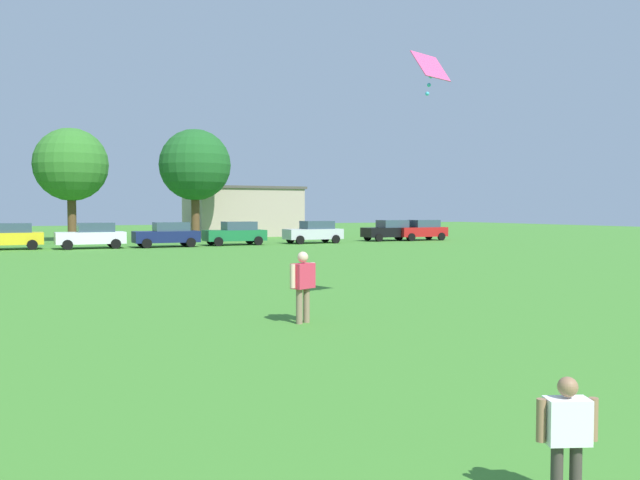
{
  "coord_description": "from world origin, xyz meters",
  "views": [
    {
      "loc": [
        -4.04,
        0.67,
        2.55
      ],
      "look_at": [
        1.07,
        11.37,
        1.99
      ],
      "focal_mm": 36.85,
      "sensor_mm": 36.0,
      "label": 1
    }
  ],
  "objects_px": {
    "parked_car_navy_2": "(167,234)",
    "parked_car_red_6": "(421,230)",
    "parked_car_white_1": "(92,235)",
    "parked_car_green_3": "(236,233)",
    "parked_car_silver_4": "(314,232)",
    "parked_car_black_5": "(390,230)",
    "parked_car_yellow_0": "(8,236)",
    "adult_bystander": "(303,281)",
    "tree_right": "(71,165)",
    "tree_far_right": "(195,165)",
    "kite": "(430,69)",
    "child_kite_flyer": "(567,430)"
  },
  "relations": [
    {
      "from": "parked_car_navy_2",
      "to": "parked_car_red_6",
      "type": "distance_m",
      "value": 21.04
    },
    {
      "from": "parked_car_red_6",
      "to": "parked_car_white_1",
      "type": "bearing_deg",
      "value": 0.73
    },
    {
      "from": "parked_car_green_3",
      "to": "parked_car_white_1",
      "type": "bearing_deg",
      "value": -0.39
    },
    {
      "from": "parked_car_silver_4",
      "to": "parked_car_black_5",
      "type": "height_order",
      "value": "same"
    },
    {
      "from": "parked_car_yellow_0",
      "to": "parked_car_white_1",
      "type": "xyz_separation_m",
      "value": [
        4.92,
        -1.05,
        0.0
      ]
    },
    {
      "from": "adult_bystander",
      "to": "parked_car_white_1",
      "type": "relative_size",
      "value": 0.37
    },
    {
      "from": "parked_car_silver_4",
      "to": "parked_car_black_5",
      "type": "distance_m",
      "value": 7.24
    },
    {
      "from": "parked_car_black_5",
      "to": "tree_right",
      "type": "height_order",
      "value": "tree_right"
    },
    {
      "from": "parked_car_yellow_0",
      "to": "parked_car_silver_4",
      "type": "bearing_deg",
      "value": 176.72
    },
    {
      "from": "parked_car_red_6",
      "to": "tree_far_right",
      "type": "distance_m",
      "value": 19.46
    },
    {
      "from": "adult_bystander",
      "to": "parked_car_yellow_0",
      "type": "bearing_deg",
      "value": 77.26
    },
    {
      "from": "kite",
      "to": "parked_car_green_3",
      "type": "bearing_deg",
      "value": 80.8
    },
    {
      "from": "parked_car_green_3",
      "to": "tree_right",
      "type": "height_order",
      "value": "tree_right"
    },
    {
      "from": "parked_car_silver_4",
      "to": "tree_far_right",
      "type": "relative_size",
      "value": 0.47
    },
    {
      "from": "parked_car_navy_2",
      "to": "parked_car_silver_4",
      "type": "relative_size",
      "value": 1.0
    },
    {
      "from": "parked_car_white_1",
      "to": "parked_car_green_3",
      "type": "relative_size",
      "value": 1.0
    },
    {
      "from": "parked_car_white_1",
      "to": "parked_car_silver_4",
      "type": "height_order",
      "value": "same"
    },
    {
      "from": "parked_car_white_1",
      "to": "parked_car_navy_2",
      "type": "xyz_separation_m",
      "value": [
        4.82,
        -0.39,
        0.0
      ]
    },
    {
      "from": "parked_car_white_1",
      "to": "parked_car_black_5",
      "type": "relative_size",
      "value": 1.0
    },
    {
      "from": "parked_car_silver_4",
      "to": "tree_far_right",
      "type": "height_order",
      "value": "tree_far_right"
    },
    {
      "from": "adult_bystander",
      "to": "parked_car_black_5",
      "type": "xyz_separation_m",
      "value": [
        22.06,
        32.2,
        -0.1
      ]
    },
    {
      "from": "parked_car_red_6",
      "to": "tree_right",
      "type": "xyz_separation_m",
      "value": [
        -26.15,
        10.22,
        5.19
      ]
    },
    {
      "from": "child_kite_flyer",
      "to": "parked_car_black_5",
      "type": "distance_m",
      "value": 47.78
    },
    {
      "from": "parked_car_green_3",
      "to": "parked_car_silver_4",
      "type": "relative_size",
      "value": 1.0
    },
    {
      "from": "adult_bystander",
      "to": "parked_car_green_3",
      "type": "distance_m",
      "value": 32.61
    },
    {
      "from": "parked_car_yellow_0",
      "to": "parked_car_silver_4",
      "type": "relative_size",
      "value": 1.0
    },
    {
      "from": "parked_car_navy_2",
      "to": "parked_car_green_3",
      "type": "bearing_deg",
      "value": -176.23
    },
    {
      "from": "parked_car_silver_4",
      "to": "kite",
      "type": "bearing_deg",
      "value": 70.15
    },
    {
      "from": "parked_car_navy_2",
      "to": "kite",
      "type": "bearing_deg",
      "value": 89.87
    },
    {
      "from": "adult_bystander",
      "to": "tree_right",
      "type": "bearing_deg",
      "value": 68.71
    },
    {
      "from": "tree_far_right",
      "to": "parked_car_silver_4",
      "type": "bearing_deg",
      "value": -53.45
    },
    {
      "from": "parked_car_red_6",
      "to": "tree_right",
      "type": "distance_m",
      "value": 28.56
    },
    {
      "from": "parked_car_white_1",
      "to": "tree_right",
      "type": "distance_m",
      "value": 11.76
    },
    {
      "from": "adult_bystander",
      "to": "tree_right",
      "type": "xyz_separation_m",
      "value": [
        -1.31,
        42.03,
        5.1
      ]
    },
    {
      "from": "adult_bystander",
      "to": "parked_car_white_1",
      "type": "distance_m",
      "value": 31.49
    },
    {
      "from": "parked_car_navy_2",
      "to": "tree_right",
      "type": "bearing_deg",
      "value": -64.89
    },
    {
      "from": "adult_bystander",
      "to": "parked_car_white_1",
      "type": "bearing_deg",
      "value": 68.76
    },
    {
      "from": "kite",
      "to": "parked_car_white_1",
      "type": "relative_size",
      "value": 0.28
    },
    {
      "from": "parked_car_white_1",
      "to": "parked_car_red_6",
      "type": "xyz_separation_m",
      "value": [
        25.85,
        0.33,
        0.0
      ]
    },
    {
      "from": "parked_car_green_3",
      "to": "parked_car_silver_4",
      "type": "height_order",
      "value": "same"
    },
    {
      "from": "tree_far_right",
      "to": "parked_car_navy_2",
      "type": "bearing_deg",
      "value": -115.29
    },
    {
      "from": "tree_far_right",
      "to": "adult_bystander",
      "type": "bearing_deg",
      "value": -101.48
    },
    {
      "from": "parked_car_white_1",
      "to": "parked_car_red_6",
      "type": "bearing_deg",
      "value": -179.27
    },
    {
      "from": "child_kite_flyer",
      "to": "parked_car_navy_2",
      "type": "distance_m",
      "value": 40.73
    },
    {
      "from": "adult_bystander",
      "to": "parked_car_yellow_0",
      "type": "distance_m",
      "value": 33.06
    },
    {
      "from": "parked_car_green_3",
      "to": "tree_far_right",
      "type": "relative_size",
      "value": 0.47
    },
    {
      "from": "parked_car_red_6",
      "to": "adult_bystander",
      "type": "bearing_deg",
      "value": 52.0
    },
    {
      "from": "child_kite_flyer",
      "to": "parked_car_silver_4",
      "type": "relative_size",
      "value": 0.26
    },
    {
      "from": "adult_bystander",
      "to": "parked_car_red_6",
      "type": "xyz_separation_m",
      "value": [
        24.85,
        31.81,
        -0.1
      ]
    },
    {
      "from": "parked_car_silver_4",
      "to": "child_kite_flyer",
      "type": "bearing_deg",
      "value": 67.84
    }
  ]
}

